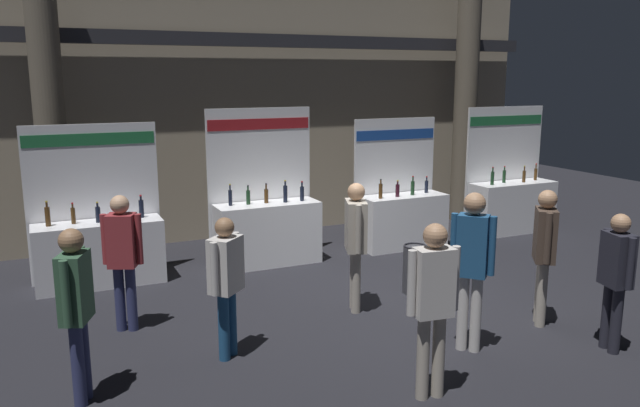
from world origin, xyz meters
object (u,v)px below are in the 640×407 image
visitor_7 (544,245)px  exhibitor_booth_0 (99,246)px  visitor_0 (433,296)px  visitor_2 (356,234)px  trash_bin (415,269)px  visitor_5 (472,258)px  visitor_1 (616,271)px  visitor_4 (123,251)px  visitor_3 (226,275)px  exhibitor_booth_3 (511,201)px  exhibitor_booth_2 (402,215)px  exhibitor_booth_1 (267,226)px  visitor_8 (76,301)px

visitor_7 → exhibitor_booth_0: bearing=87.8°
visitor_0 → visitor_2: bearing=-93.4°
trash_bin → visitor_5: (-0.52, -1.92, 0.74)m
visitor_1 → visitor_7: bearing=-157.0°
trash_bin → visitor_2: bearing=-167.0°
trash_bin → visitor_4: visitor_4 is taller
trash_bin → visitor_3: bearing=-163.0°
exhibitor_booth_3 → trash_bin: exhibitor_booth_3 is taller
visitor_1 → visitor_4: bearing=-107.4°
visitor_3 → visitor_7: (3.87, -0.72, 0.08)m
exhibitor_booth_2 → exhibitor_booth_1: bearing=179.1°
exhibitor_booth_1 → visitor_7: 4.54m
trash_bin → visitor_7: (0.79, -1.66, 0.68)m
exhibitor_booth_2 → visitor_8: bearing=-148.6°
exhibitor_booth_1 → exhibitor_booth_3: exhibitor_booth_1 is taller
visitor_5 → visitor_0: bearing=82.8°
exhibitor_booth_3 → visitor_4: size_ratio=1.46×
visitor_1 → visitor_4: 5.74m
visitor_7 → exhibitor_booth_2: bearing=31.4°
exhibitor_booth_0 → exhibitor_booth_1: bearing=-0.8°
visitor_2 → visitor_1: bearing=-117.5°
visitor_8 → visitor_0: bearing=-90.8°
visitor_1 → visitor_7: visitor_7 is taller
visitor_0 → visitor_3: bearing=-41.0°
visitor_2 → trash_bin: bearing=-55.8°
visitor_4 → visitor_7: 5.18m
visitor_2 → visitor_8: 3.68m
exhibitor_booth_1 → visitor_1: (2.39, -4.87, 0.31)m
visitor_5 → visitor_7: 1.34m
visitor_4 → visitor_3: bearing=149.8°
visitor_1 → visitor_2: bearing=-125.4°
trash_bin → visitor_1: bearing=-69.8°
visitor_0 → visitor_4: visitor_0 is taller
trash_bin → visitor_7: visitor_7 is taller
visitor_2 → visitor_5: bearing=-139.3°
exhibitor_booth_3 → visitor_8: size_ratio=1.44×
visitor_0 → visitor_5: 1.25m
visitor_1 → visitor_2: 3.12m
exhibitor_booth_3 → visitor_1: exhibitor_booth_3 is taller
visitor_0 → visitor_3: visitor_0 is taller
exhibitor_booth_1 → visitor_3: (-1.63, -3.21, 0.32)m
exhibitor_booth_2 → visitor_4: (-5.16, -1.91, 0.42)m
visitor_8 → exhibitor_booth_2: bearing=-36.2°
exhibitor_booth_1 → visitor_8: exhibitor_booth_1 is taller
visitor_4 → visitor_7: visitor_7 is taller
exhibitor_booth_0 → exhibitor_booth_3: exhibitor_booth_3 is taller
visitor_0 → visitor_7: bearing=-150.5°
exhibitor_booth_1 → exhibitor_booth_3: 5.22m
visitor_8 → visitor_1: bearing=-80.6°
exhibitor_booth_1 → visitor_0: size_ratio=1.47×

